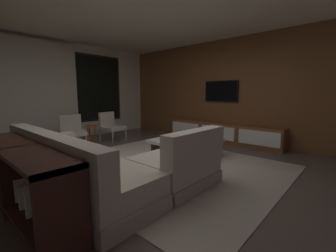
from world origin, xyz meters
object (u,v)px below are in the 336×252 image
(mounted_tv, at_px, (221,91))
(console_table_behind_couch, at_px, (22,176))
(side_stool, at_px, (91,129))
(accent_chair_near_window, at_px, (111,125))
(media_console, at_px, (223,133))
(accent_chair_by_curtain, at_px, (72,129))
(sectional_couch, at_px, (106,169))
(book_stack_on_coffee_table, at_px, (194,137))
(coffee_table, at_px, (186,148))

(mounted_tv, relative_size, console_table_behind_couch, 0.46)
(mounted_tv, bearing_deg, side_stool, 137.83)
(accent_chair_near_window, relative_size, media_console, 0.25)
(accent_chair_by_curtain, height_order, side_stool, accent_chair_by_curtain)
(sectional_couch, xyz_separation_m, accent_chair_near_window, (1.85, 2.67, 0.14))
(mounted_tv, bearing_deg, media_console, -132.43)
(book_stack_on_coffee_table, bearing_deg, mounted_tv, 12.80)
(accent_chair_near_window, height_order, media_console, accent_chair_near_window)
(coffee_table, height_order, accent_chair_near_window, accent_chair_near_window)
(sectional_couch, distance_m, book_stack_on_coffee_table, 2.05)
(console_table_behind_couch, bearing_deg, side_stool, 49.65)
(coffee_table, height_order, book_stack_on_coffee_table, book_stack_on_coffee_table)
(coffee_table, relative_size, book_stack_on_coffee_table, 4.13)
(book_stack_on_coffee_table, xyz_separation_m, mounted_tv, (1.81, 0.41, 0.93))
(mounted_tv, bearing_deg, accent_chair_near_window, 131.79)
(media_console, height_order, console_table_behind_couch, console_table_behind_couch)
(side_stool, relative_size, console_table_behind_couch, 0.22)
(accent_chair_by_curtain, bearing_deg, side_stool, 6.73)
(accent_chair_by_curtain, bearing_deg, sectional_couch, -106.25)
(accent_chair_near_window, relative_size, accent_chair_by_curtain, 1.00)
(media_console, relative_size, mounted_tv, 3.24)
(side_stool, xyz_separation_m, media_console, (2.37, -2.51, -0.12))
(accent_chair_near_window, relative_size, mounted_tv, 0.82)
(book_stack_on_coffee_table, xyz_separation_m, accent_chair_by_curtain, (-1.27, 2.66, 0.02))
(book_stack_on_coffee_table, relative_size, accent_chair_near_window, 0.36)
(accent_chair_by_curtain, height_order, console_table_behind_couch, accent_chair_by_curtain)
(side_stool, bearing_deg, mounted_tv, -42.17)
(mounted_tv, bearing_deg, console_table_behind_couch, -176.42)
(coffee_table, distance_m, accent_chair_near_window, 2.53)
(sectional_couch, height_order, mounted_tv, mounted_tv)
(book_stack_on_coffee_table, height_order, accent_chair_by_curtain, accent_chair_by_curtain)
(media_console, bearing_deg, coffee_table, -177.66)
(accent_chair_near_window, xyz_separation_m, side_stool, (-0.55, 0.07, -0.06))
(coffee_table, xyz_separation_m, accent_chair_near_window, (-0.11, 2.51, 0.25))
(accent_chair_by_curtain, height_order, media_console, accent_chair_by_curtain)
(book_stack_on_coffee_table, distance_m, side_stool, 2.82)
(sectional_couch, height_order, media_console, sectional_couch)
(accent_chair_near_window, xyz_separation_m, console_table_behind_couch, (-2.76, -2.54, -0.02))
(sectional_couch, xyz_separation_m, mounted_tv, (3.86, 0.43, 1.06))
(sectional_couch, relative_size, accent_chair_near_window, 3.21)
(media_console, bearing_deg, console_table_behind_couch, -178.75)
(book_stack_on_coffee_table, bearing_deg, coffee_table, 122.71)
(coffee_table, distance_m, mounted_tv, 2.24)
(coffee_table, height_order, accent_chair_by_curtain, accent_chair_by_curtain)
(book_stack_on_coffee_table, bearing_deg, accent_chair_by_curtain, 115.52)
(accent_chair_near_window, xyz_separation_m, mounted_tv, (2.01, -2.24, 0.92))
(coffee_table, distance_m, console_table_behind_couch, 2.88)
(sectional_couch, height_order, book_stack_on_coffee_table, sectional_couch)
(side_stool, bearing_deg, coffee_table, -75.74)
(side_stool, distance_m, console_table_behind_couch, 3.42)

